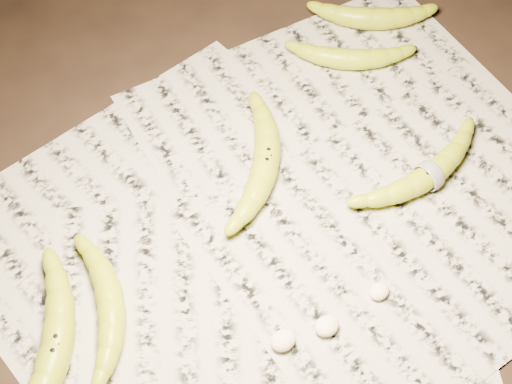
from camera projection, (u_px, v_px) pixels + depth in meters
ground at (274, 216)px, 0.99m from camera, size 3.00×3.00×0.00m
newspaper_patch at (279, 219)px, 0.98m from camera, size 0.90×0.70×0.01m
banana_left_a at (55, 348)px, 0.85m from camera, size 0.19×0.22×0.04m
banana_left_b at (110, 303)px, 0.89m from camera, size 0.12×0.19×0.04m
banana_center at (266, 160)px, 1.01m from camera, size 0.19×0.20×0.04m
banana_taped at (429, 174)px, 1.00m from camera, size 0.22×0.07×0.04m
banana_upper_a at (350, 57)px, 1.13m from camera, size 0.17×0.15×0.03m
banana_upper_b at (373, 17)px, 1.18m from camera, size 0.18×0.16×0.04m
measuring_tape at (429, 174)px, 1.00m from camera, size 0.01×0.05×0.05m
flesh_chunk_a at (283, 339)px, 0.87m from camera, size 0.03×0.03×0.02m
flesh_chunk_b at (327, 324)px, 0.88m from camera, size 0.03×0.03×0.02m
flesh_chunk_c at (380, 290)px, 0.91m from camera, size 0.03×0.02×0.02m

